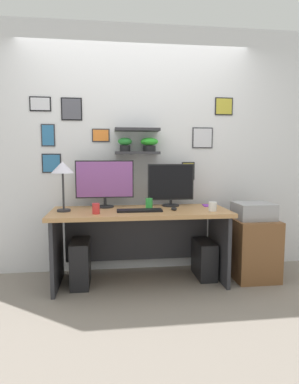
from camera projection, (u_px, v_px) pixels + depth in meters
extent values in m
plane|color=gray|center=(140.00, 282.00, 3.30)|extent=(8.00, 8.00, 0.00)
cube|color=silver|center=(136.00, 150.00, 3.58)|extent=(4.40, 0.04, 2.70)
cube|color=#2D2D33|center=(137.00, 153.00, 3.46)|extent=(0.48, 0.20, 0.03)
cube|color=#2D2D33|center=(137.00, 130.00, 3.44)|extent=(0.48, 0.20, 0.03)
cylinder|color=black|center=(149.00, 149.00, 3.48)|extent=(0.14, 0.14, 0.06)
ellipsoid|color=green|center=(149.00, 142.00, 3.47)|extent=(0.19, 0.19, 0.08)
cylinder|color=black|center=(125.00, 148.00, 3.44)|extent=(0.11, 0.11, 0.07)
ellipsoid|color=#278233|center=(125.00, 142.00, 3.43)|extent=(0.15, 0.15, 0.08)
cube|color=#2D2D33|center=(202.00, 138.00, 3.63)|extent=(0.23, 0.02, 0.23)
cube|color=silver|center=(203.00, 138.00, 3.63)|extent=(0.21, 0.00, 0.21)
cube|color=black|center=(188.00, 171.00, 3.66)|extent=(0.15, 0.02, 0.20)
cube|color=gold|center=(188.00, 171.00, 3.65)|extent=(0.12, 0.00, 0.18)
cube|color=black|center=(52.00, 163.00, 3.46)|extent=(0.20, 0.02, 0.21)
cube|color=teal|center=(51.00, 163.00, 3.45)|extent=(0.18, 0.00, 0.18)
cube|color=#2D2D33|center=(48.00, 135.00, 3.42)|extent=(0.14, 0.02, 0.24)
cube|color=teal|center=(48.00, 135.00, 3.41)|extent=(0.12, 0.00, 0.21)
cube|color=#2D2D33|center=(101.00, 135.00, 3.49)|extent=(0.19, 0.02, 0.14)
cube|color=orange|center=(101.00, 135.00, 3.48)|extent=(0.17, 0.00, 0.12)
cube|color=black|center=(224.00, 106.00, 3.62)|extent=(0.21, 0.02, 0.20)
cube|color=gold|center=(224.00, 106.00, 3.62)|extent=(0.18, 0.00, 0.17)
cube|color=black|center=(72.00, 109.00, 3.42)|extent=(0.22, 0.02, 0.24)
cube|color=#4C4C56|center=(72.00, 109.00, 3.41)|extent=(0.19, 0.00, 0.21)
cube|color=black|center=(40.00, 104.00, 3.38)|extent=(0.22, 0.02, 0.15)
cube|color=silver|center=(40.00, 104.00, 3.37)|extent=(0.20, 0.00, 0.13)
cube|color=tan|center=(140.00, 212.00, 3.22)|extent=(1.77, 0.68, 0.04)
cube|color=#2D2D33|center=(57.00, 251.00, 3.16)|extent=(0.04, 0.62, 0.71)
cube|color=#2D2D33|center=(219.00, 245.00, 3.36)|extent=(0.04, 0.62, 0.71)
cube|color=#2D2D33|center=(138.00, 237.00, 3.55)|extent=(1.57, 0.02, 0.50)
cylinder|color=black|center=(105.00, 207.00, 3.38)|extent=(0.18, 0.18, 0.02)
cylinder|color=black|center=(105.00, 201.00, 3.37)|extent=(0.03, 0.03, 0.10)
cube|color=black|center=(105.00, 179.00, 3.35)|extent=(0.60, 0.02, 0.39)
cube|color=#8C4C99|center=(105.00, 179.00, 3.34)|extent=(0.58, 0.00, 0.37)
cylinder|color=black|center=(171.00, 205.00, 3.46)|extent=(0.18, 0.18, 0.02)
cylinder|color=black|center=(171.00, 202.00, 3.46)|extent=(0.03, 0.03, 0.06)
cube|color=black|center=(171.00, 182.00, 3.44)|extent=(0.50, 0.02, 0.39)
cube|color=black|center=(171.00, 182.00, 3.43)|extent=(0.47, 0.00, 0.36)
cube|color=black|center=(139.00, 210.00, 3.13)|extent=(0.44, 0.14, 0.02)
ellipsoid|color=black|center=(174.00, 209.00, 3.20)|extent=(0.06, 0.09, 0.03)
cylinder|color=#2D2D33|center=(64.00, 210.00, 3.13)|extent=(0.13, 0.13, 0.02)
cylinder|color=#2D2D33|center=(63.00, 191.00, 3.11)|extent=(0.02, 0.02, 0.36)
cone|color=silver|center=(63.00, 167.00, 3.08)|extent=(0.22, 0.22, 0.11)
cube|color=purple|center=(206.00, 205.00, 3.48)|extent=(0.08, 0.15, 0.01)
cylinder|color=white|center=(213.00, 206.00, 3.15)|extent=(0.08, 0.08, 0.09)
cylinder|color=red|center=(96.00, 209.00, 2.99)|extent=(0.07, 0.07, 0.10)
cylinder|color=green|center=(149.00, 204.00, 3.27)|extent=(0.07, 0.07, 0.11)
cube|color=brown|center=(252.00, 248.00, 3.40)|extent=(0.44, 0.50, 0.63)
cube|color=#9E9EA3|center=(254.00, 211.00, 3.35)|extent=(0.38, 0.34, 0.17)
cube|color=black|center=(81.00, 263.00, 3.20)|extent=(0.18, 0.40, 0.45)
cube|color=black|center=(204.00, 259.00, 3.43)|extent=(0.18, 0.40, 0.39)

